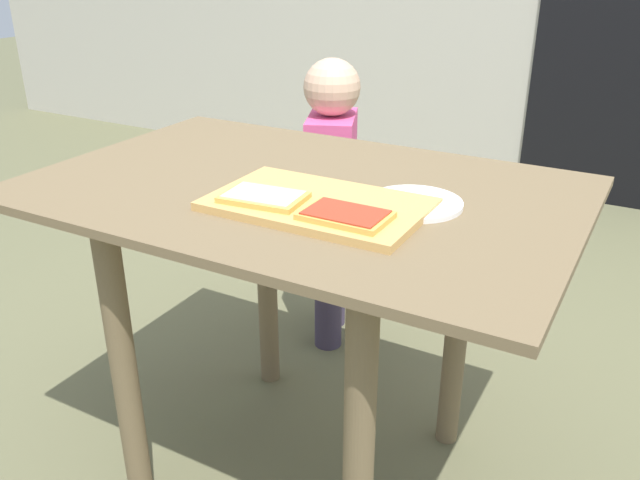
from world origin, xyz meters
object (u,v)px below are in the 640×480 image
Objects in this scene: pizza_slice_near_right at (346,215)px; child_left at (331,188)px; dining_table at (301,251)px; pizza_slice_near_left at (264,197)px; plate_white_right at (414,203)px; cutting_board at (318,204)px.

child_left is (-0.43, 0.76, -0.26)m from pizza_slice_near_right.
pizza_slice_near_left is (0.01, -0.15, 0.17)m from dining_table.
pizza_slice_near_left is 0.18× the size of child_left.
dining_table is at bearing -67.98° from child_left.
pizza_slice_near_right is 0.95× the size of pizza_slice_near_left.
plate_white_right is at bearing 31.61° from pizza_slice_near_left.
pizza_slice_near_right is (0.18, -0.15, 0.17)m from dining_table.
child_left reaches higher than pizza_slice_near_right.
pizza_slice_near_left is 0.29m from plate_white_right.
cutting_board is (0.10, -0.10, 0.16)m from dining_table.
plate_white_right reaches higher than dining_table.
pizza_slice_near_right is 0.18m from plate_white_right.
pizza_slice_near_left is 0.88× the size of plate_white_right.
cutting_board is 0.11m from pizza_slice_near_right.
child_left is (-0.24, 0.60, -0.09)m from dining_table.
cutting_board is 0.82m from child_left.
child_left reaches higher than dining_table.
plate_white_right is (0.25, 0.01, 0.16)m from dining_table.
pizza_slice_near_left is (-0.18, 0.01, 0.00)m from pizza_slice_near_right.
pizza_slice_near_right is 0.91m from child_left.
cutting_board is at bearing -146.60° from plate_white_right.
dining_table is 6.11× the size of plate_white_right.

